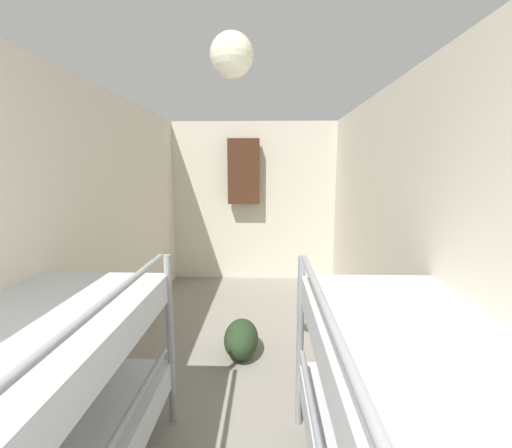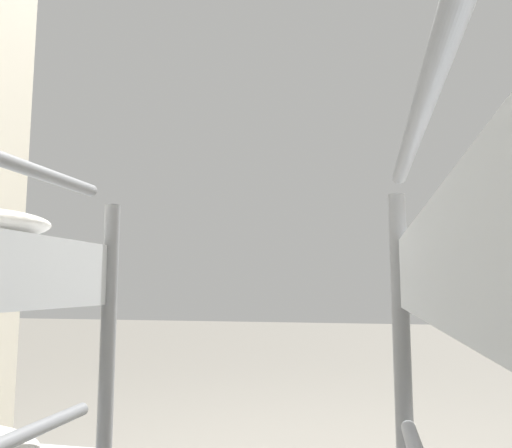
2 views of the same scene
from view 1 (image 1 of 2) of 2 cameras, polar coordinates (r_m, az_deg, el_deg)
The scene contains 6 objects.
wall_left at distance 2.69m, azimuth -29.44°, elevation -2.03°, with size 0.06×5.49×2.27m.
wall_right at distance 2.51m, azimuth 25.46°, elevation -2.46°, with size 0.06×5.49×2.27m.
wall_back at distance 5.00m, azimuth -0.39°, elevation 3.72°, with size 2.46×0.06×2.27m.
duffel_bag at distance 3.14m, azimuth -2.49°, elevation -18.52°, with size 0.30×0.49×0.30m.
hanging_coat at distance 4.83m, azimuth -2.07°, elevation 8.73°, with size 0.44×0.12×0.90m.
ceiling_light at distance 2.07m, azimuth -4.04°, elevation 26.29°, with size 0.24×0.24×0.24m.
Camera 1 is at (0.19, 0.43, 1.60)m, focal length 24.00 mm.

